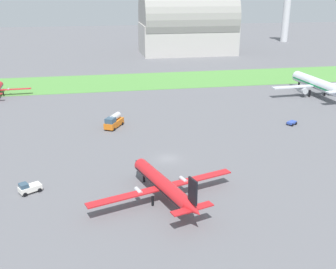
{
  "coord_description": "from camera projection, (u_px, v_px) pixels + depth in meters",
  "views": [
    {
      "loc": [
        -13.49,
        -73.56,
        32.7
      ],
      "look_at": [
        1.15,
        5.94,
        3.0
      ],
      "focal_mm": 43.16,
      "sensor_mm": 36.0,
      "label": 1
    }
  ],
  "objects": [
    {
      "name": "ground_plane",
      "position": [
        168.0,
        159.0,
        81.47
      ],
      "size": [
        600.0,
        600.0,
        0.0
      ],
      "primitive_type": "plane",
      "color": "slate"
    },
    {
      "name": "grass_taxiway_strip",
      "position": [
        132.0,
        81.0,
        147.59
      ],
      "size": [
        360.0,
        28.0,
        0.08
      ],
      "primitive_type": "cube",
      "color": "#549342",
      "rests_on": "ground_plane"
    },
    {
      "name": "airplane_parked_jet_far",
      "position": [
        317.0,
        84.0,
        127.41
      ],
      "size": [
        30.11,
        29.55,
        10.64
      ],
      "rotation": [
        0.0,
        0.0,
        1.63
      ],
      "color": "silver",
      "rests_on": "ground_plane"
    },
    {
      "name": "airplane_foreground_turboprop",
      "position": [
        163.0,
        185.0,
        64.74
      ],
      "size": [
        24.92,
        21.54,
        7.69
      ],
      "rotation": [
        0.0,
        0.0,
        1.88
      ],
      "color": "red",
      "rests_on": "ground_plane"
    },
    {
      "name": "baggage_cart_near_gate",
      "position": [
        292.0,
        123.0,
        101.27
      ],
      "size": [
        2.95,
        2.76,
        0.9
      ],
      "rotation": [
        0.0,
        0.0,
        0.57
      ],
      "color": "#334FB2",
      "rests_on": "ground_plane"
    },
    {
      "name": "fuel_truck_midfield",
      "position": [
        114.0,
        121.0,
        99.06
      ],
      "size": [
        5.28,
        6.84,
        3.29
      ],
      "rotation": [
        0.0,
        0.0,
        4.2
      ],
      "color": "orange",
      "rests_on": "ground_plane"
    },
    {
      "name": "pushback_tug_by_runway",
      "position": [
        29.0,
        188.0,
        67.78
      ],
      "size": [
        4.02,
        3.36,
        1.95
      ],
      "rotation": [
        0.0,
        0.0,
        3.65
      ],
      "color": "white",
      "rests_on": "ground_plane"
    },
    {
      "name": "hangar_distant",
      "position": [
        187.0,
        24.0,
        205.74
      ],
      "size": [
        47.25,
        31.23,
        33.5
      ],
      "color": "#BCB7B2",
      "rests_on": "ground_plane"
    },
    {
      "name": "control_tower",
      "position": [
        287.0,
        8.0,
        247.84
      ],
      "size": [
        8.0,
        8.0,
        34.42
      ],
      "color": "silver",
      "rests_on": "ground_plane"
    }
  ]
}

